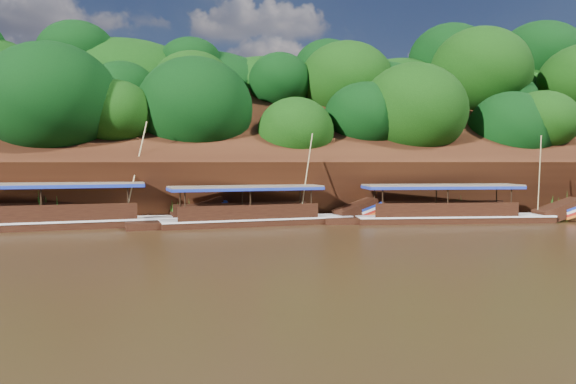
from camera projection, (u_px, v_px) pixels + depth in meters
name	position (u px, v px, depth m)	size (l,w,h in m)	color
ground	(325.00, 242.00, 26.51)	(160.00, 160.00, 0.00)	black
riverbank	(256.00, 183.00, 48.65)	(120.00, 30.06, 19.40)	black
boat_0	(465.00, 214.00, 34.90)	(14.69, 3.60, 5.79)	black
boat_1	(269.00, 216.00, 33.58)	(13.73, 3.69, 5.90)	black
boat_2	(76.00, 218.00, 32.01)	(16.64, 4.45, 6.65)	black
reeds	(228.00, 208.00, 34.97)	(49.02, 2.33, 2.09)	#225A16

